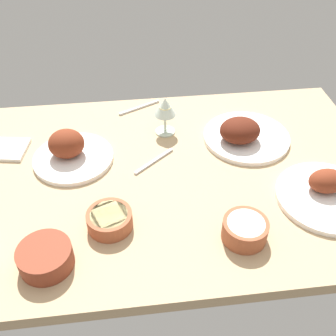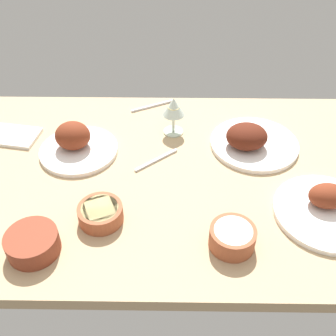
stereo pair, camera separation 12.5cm
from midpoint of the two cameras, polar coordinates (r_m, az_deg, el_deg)
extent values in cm
cube|color=tan|center=(127.29, -2.80, -1.47)|extent=(140.00, 90.00, 4.00)
cylinder|color=white|center=(140.56, 8.72, 4.32)|extent=(29.90, 29.90, 1.60)
ellipsoid|color=#511E11|center=(135.39, 7.72, 5.27)|extent=(13.73, 11.55, 8.39)
cylinder|color=white|center=(135.24, -16.02, 1.27)|extent=(26.02, 26.02, 1.60)
ellipsoid|color=maroon|center=(133.46, -17.03, 3.25)|extent=(11.59, 10.38, 9.39)
cylinder|color=white|center=(123.80, 19.20, -4.08)|extent=(29.73, 29.73, 1.60)
ellipsoid|color=maroon|center=(122.81, 19.25, -1.91)|extent=(10.86, 7.94, 6.99)
cylinder|color=#A35133|center=(106.72, 7.69, -9.00)|extent=(12.14, 12.14, 5.89)
cylinder|color=white|center=(104.86, 7.81, -8.14)|extent=(9.95, 9.95, 1.00)
cylinder|color=#A35133|center=(110.94, -11.61, -7.49)|extent=(12.51, 12.51, 4.89)
cylinder|color=#D6BC70|center=(109.50, -11.75, -6.82)|extent=(10.26, 10.26, 1.00)
cylinder|color=brown|center=(107.06, -20.50, -12.11)|extent=(13.70, 13.70, 5.74)
cylinder|color=#DBCC7A|center=(105.26, -20.81, -11.33)|extent=(11.23, 11.23, 1.00)
cylinder|color=silver|center=(142.79, -2.91, 5.20)|extent=(7.00, 7.00, 0.50)
cylinder|color=silver|center=(140.61, -2.96, 6.43)|extent=(1.00, 1.00, 7.00)
cone|color=silver|center=(136.85, -3.06, 8.74)|extent=(7.60, 7.60, 6.50)
cylinder|color=beige|center=(137.64, -3.04, 8.24)|extent=(4.18, 4.18, 2.80)
cube|color=white|center=(148.06, -25.22, 2.38)|extent=(19.39, 14.55, 1.20)
cube|color=silver|center=(156.16, -6.46, 8.56)|extent=(16.07, 8.56, 0.80)
cube|color=silver|center=(129.87, -4.76, 0.87)|extent=(13.71, 11.48, 0.80)
camera|label=1|loc=(0.06, -92.87, -2.53)|focal=42.41mm
camera|label=2|loc=(0.06, 87.13, 2.53)|focal=42.41mm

